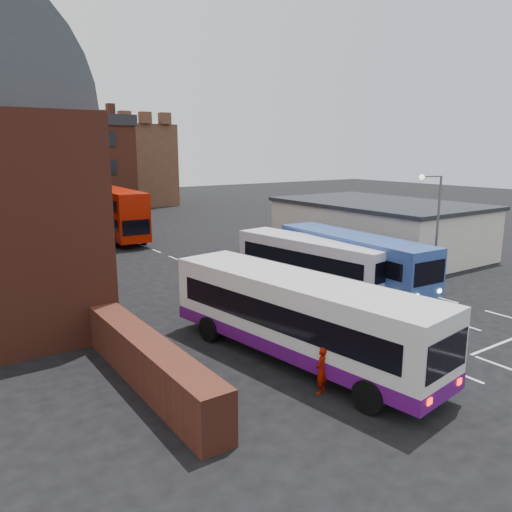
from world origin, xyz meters
TOP-DOWN VIEW (x-y plane):
  - ground at (0.00, 0.00)m, footprint 180.00×180.00m
  - forecourt_wall at (-10.20, 2.00)m, footprint 1.20×10.00m
  - cream_building at (15.00, 14.00)m, footprint 10.40×16.40m
  - brick_terrace at (-6.00, 46.00)m, footprint 22.00×10.00m
  - castle_keep at (6.00, 66.00)m, footprint 22.00×22.00m
  - bus_white_outbound at (-4.29, 0.83)m, footprint 4.61×12.88m
  - bus_white_inbound at (3.69, 9.23)m, footprint 3.95×11.18m
  - bus_blue at (5.87, 7.79)m, footprint 3.41×11.92m
  - bus_red_double at (-0.85, 32.12)m, footprint 3.49×12.03m
  - street_lamp at (8.38, 3.85)m, footprint 1.34×0.72m
  - pedestrian_red at (-5.39, -1.87)m, footprint 0.74×0.64m
  - pedestrian_beige at (-3.86, -3.27)m, footprint 0.97×0.91m

SIDE VIEW (x-z plane):
  - ground at x=0.00m, z-range 0.00..0.00m
  - pedestrian_beige at x=-3.86m, z-range 0.00..1.58m
  - pedestrian_red at x=-5.39m, z-range 0.00..1.71m
  - forecourt_wall at x=-10.20m, z-range 0.00..1.80m
  - bus_white_inbound at x=3.69m, z-range 0.27..3.25m
  - bus_blue at x=5.87m, z-range 0.29..3.51m
  - bus_white_outbound at x=-4.29m, z-range 0.31..3.75m
  - cream_building at x=15.00m, z-range 0.03..4.28m
  - bus_red_double at x=-0.85m, z-range 0.15..4.91m
  - street_lamp at x=8.38m, z-range 0.73..7.78m
  - brick_terrace at x=-6.00m, z-range 0.00..11.00m
  - castle_keep at x=6.00m, z-range 0.00..12.00m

